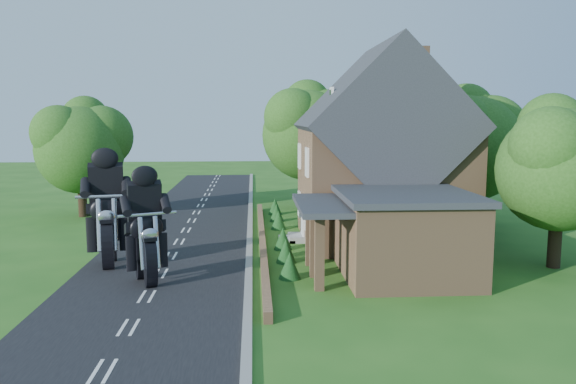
{
  "coord_description": "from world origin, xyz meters",
  "views": [
    {
      "loc": [
        3.87,
        -22.82,
        6.43
      ],
      "look_at": [
        5.56,
        4.32,
        2.8
      ],
      "focal_mm": 35.0,
      "sensor_mm": 36.0,
      "label": 1
    }
  ],
  "objects": [
    {
      "name": "motorcycle_lead",
      "position": [
        -0.29,
        -1.35,
        0.69
      ],
      "size": [
        0.94,
        1.51,
        1.38
      ],
      "primitive_type": null,
      "rotation": [
        0.0,
        0.0,
        3.56
      ],
      "color": "black",
      "rests_on": "ground"
    },
    {
      "name": "tree_behind_left",
      "position": [
        8.16,
        17.13,
        5.73
      ],
      "size": [
        6.94,
        6.4,
        9.16
      ],
      "color": "black",
      "rests_on": "ground"
    },
    {
      "name": "shrub_f",
      "position": [
        5.3,
        14.0,
        0.55
      ],
      "size": [
        0.9,
        0.9,
        1.1
      ],
      "primitive_type": "cone",
      "color": "#133B16",
      "rests_on": "ground"
    },
    {
      "name": "tree_annex_side",
      "position": [
        17.13,
        0.1,
        4.69
      ],
      "size": [
        5.64,
        5.2,
        7.48
      ],
      "color": "black",
      "rests_on": "ground"
    },
    {
      "name": "shrub_e",
      "position": [
        5.3,
        11.5,
        0.55
      ],
      "size": [
        0.9,
        0.9,
        1.1
      ],
      "primitive_type": "cone",
      "color": "#133B16",
      "rests_on": "ground"
    },
    {
      "name": "road",
      "position": [
        0.0,
        0.0,
        0.01
      ],
      "size": [
        7.0,
        80.0,
        0.02
      ],
      "primitive_type": "cube",
      "color": "black",
      "rests_on": "ground"
    },
    {
      "name": "ground",
      "position": [
        0.0,
        0.0,
        0.0
      ],
      "size": [
        120.0,
        120.0,
        0.0
      ],
      "primitive_type": "plane",
      "color": "#285A19",
      "rests_on": "ground"
    },
    {
      "name": "kerb",
      "position": [
        3.65,
        0.0,
        0.06
      ],
      "size": [
        0.3,
        80.0,
        0.12
      ],
      "primitive_type": "cube",
      "color": "gray",
      "rests_on": "ground"
    },
    {
      "name": "shrub_a",
      "position": [
        5.3,
        -1.0,
        0.55
      ],
      "size": [
        0.9,
        0.9,
        1.1
      ],
      "primitive_type": "cone",
      "color": "#133B16",
      "rests_on": "ground"
    },
    {
      "name": "shrub_d",
      "position": [
        5.3,
        9.0,
        0.55
      ],
      "size": [
        0.9,
        0.9,
        1.1
      ],
      "primitive_type": "cone",
      "color": "#133B16",
      "rests_on": "ground"
    },
    {
      "name": "tree_house_right",
      "position": [
        16.65,
        8.62,
        5.19
      ],
      "size": [
        6.51,
        6.0,
        8.4
      ],
      "color": "black",
      "rests_on": "ground"
    },
    {
      "name": "motorcycle_follow",
      "position": [
        -2.42,
        1.43,
        0.77
      ],
      "size": [
        0.73,
        1.7,
        1.54
      ],
      "primitive_type": null,
      "rotation": [
        0.0,
        0.0,
        3.33
      ],
      "color": "black",
      "rests_on": "ground"
    },
    {
      "name": "garden_wall",
      "position": [
        4.3,
        5.0,
        0.2
      ],
      "size": [
        0.3,
        22.0,
        0.4
      ],
      "primitive_type": "cube",
      "color": "#926C4A",
      "rests_on": "ground"
    },
    {
      "name": "tree_behind_house",
      "position": [
        14.18,
        16.14,
        6.23
      ],
      "size": [
        7.81,
        7.2,
        10.08
      ],
      "color": "black",
      "rests_on": "ground"
    },
    {
      "name": "tree_far_road",
      "position": [
        -6.86,
        14.11,
        4.84
      ],
      "size": [
        6.08,
        5.6,
        7.84
      ],
      "color": "black",
      "rests_on": "ground"
    },
    {
      "name": "house",
      "position": [
        10.49,
        6.0,
        4.34
      ],
      "size": [
        9.54,
        8.64,
        10.24
      ],
      "color": "#926C4A",
      "rests_on": "ground"
    },
    {
      "name": "annex",
      "position": [
        9.87,
        -0.8,
        1.77
      ],
      "size": [
        7.05,
        5.94,
        3.44
      ],
      "color": "#926C4A",
      "rests_on": "ground"
    },
    {
      "name": "shrub_b",
      "position": [
        5.3,
        1.5,
        0.55
      ],
      "size": [
        0.9,
        0.9,
        1.1
      ],
      "primitive_type": "cone",
      "color": "#133B16",
      "rests_on": "ground"
    },
    {
      "name": "shrub_c",
      "position": [
        5.3,
        4.0,
        0.55
      ],
      "size": [
        0.9,
        0.9,
        1.1
      ],
      "primitive_type": "cone",
      "color": "#133B16",
      "rests_on": "ground"
    }
  ]
}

